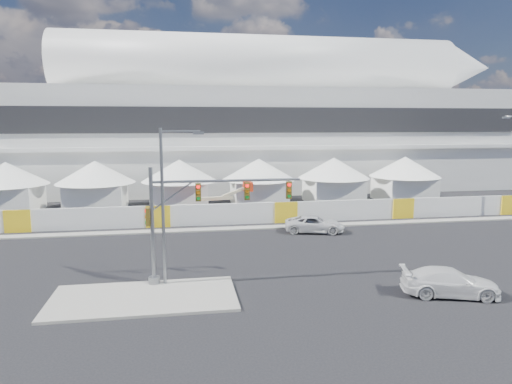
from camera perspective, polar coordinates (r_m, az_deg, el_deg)
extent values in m
plane|color=black|center=(29.22, -1.37, -10.34)|extent=(160.00, 160.00, 0.00)
cube|color=gray|center=(26.21, -13.83, -12.72)|extent=(10.00, 5.00, 0.15)
cube|color=gray|center=(47.39, 21.06, -3.40)|extent=(80.00, 1.20, 0.12)
cube|color=silver|center=(70.39, 0.27, 6.67)|extent=(80.00, 24.00, 14.00)
cube|color=black|center=(58.40, 2.30, 8.98)|extent=(68.00, 0.30, 3.20)
cube|color=white|center=(58.25, 2.33, 5.54)|extent=(72.00, 0.80, 0.50)
cylinder|color=white|center=(68.87, 0.57, 15.61)|extent=(57.60, 8.40, 8.40)
cylinder|color=white|center=(69.19, 2.26, 15.22)|extent=(51.60, 6.80, 6.80)
cylinder|color=white|center=(69.57, 3.92, 14.82)|extent=(45.60, 5.20, 5.20)
cone|color=white|center=(81.24, 24.75, 13.93)|extent=(8.00, 7.60, 7.60)
cube|color=white|center=(55.05, -28.56, -0.74)|extent=(6.00, 6.00, 3.00)
cone|color=white|center=(54.72, -28.77, 2.05)|extent=(8.40, 8.40, 2.40)
cube|color=white|center=(52.77, -19.30, -0.53)|extent=(6.00, 6.00, 3.00)
cone|color=white|center=(52.42, -19.45, 2.39)|extent=(8.40, 8.40, 2.40)
cube|color=white|center=(51.97, -9.48, -0.29)|extent=(6.00, 6.00, 3.00)
cone|color=white|center=(51.62, -9.56, 2.67)|extent=(8.40, 8.40, 2.40)
cube|color=white|center=(52.72, 0.34, -0.04)|extent=(6.00, 6.00, 3.00)
cone|color=white|center=(52.37, 0.35, 2.88)|extent=(8.40, 8.40, 2.40)
cube|color=white|center=(54.95, 9.63, 0.19)|extent=(6.00, 6.00, 3.00)
cone|color=white|center=(54.62, 9.71, 3.00)|extent=(8.40, 8.40, 2.40)
cube|color=white|center=(58.49, 18.00, 0.40)|extent=(6.00, 6.00, 3.00)
cone|color=white|center=(58.18, 18.12, 3.03)|extent=(8.40, 8.40, 2.40)
cube|color=white|center=(43.83, 3.74, -2.53)|extent=(70.00, 0.25, 2.00)
imported|color=silver|center=(40.31, 7.17, -3.95)|extent=(3.42, 4.70, 1.49)
imported|color=silver|center=(40.23, 7.35, -4.01)|extent=(3.57, 5.59, 1.44)
imported|color=silver|center=(27.93, 23.08, -10.32)|extent=(3.48, 5.64, 1.52)
imported|color=black|center=(55.15, 25.20, -1.34)|extent=(3.23, 4.40, 1.39)
imported|color=silver|center=(47.48, -20.75, -2.64)|extent=(2.13, 4.61, 1.30)
cylinder|color=gray|center=(27.06, -12.83, -4.22)|extent=(0.23, 0.23, 6.87)
cylinder|color=gray|center=(27.95, -12.60, -10.69)|extent=(0.67, 0.67, 0.40)
cylinder|color=gray|center=(26.69, -3.62, 1.42)|extent=(8.74, 0.15, 0.15)
cube|color=#594714|center=(26.67, -7.24, -0.04)|extent=(0.32, 0.22, 1.05)
cube|color=#594714|center=(26.92, -1.14, 0.12)|extent=(0.32, 0.22, 1.05)
cube|color=#594714|center=(27.40, 4.12, 0.25)|extent=(0.32, 0.22, 1.05)
cube|color=#594714|center=(26.96, -13.38, -3.04)|extent=(0.22, 0.32, 1.05)
cylinder|color=gray|center=(26.77, -11.57, -1.90)|extent=(0.18, 0.18, 9.08)
cylinder|color=gray|center=(26.31, -9.42, 7.49)|extent=(2.22, 0.12, 0.12)
cube|color=gray|center=(26.33, -7.20, 7.32)|extent=(0.61, 0.25, 0.15)
cube|color=slate|center=(50.49, 28.79, 8.16)|extent=(0.69, 0.29, 0.17)
cube|color=red|center=(46.16, -6.49, -2.59)|extent=(3.65, 2.06, 1.06)
cube|color=beige|center=(45.98, -5.08, -0.84)|extent=(3.65, 0.90, 0.34)
cube|color=beige|center=(46.09, -2.48, -0.07)|extent=(2.84, 0.73, 1.16)
cube|color=red|center=(46.20, -0.83, 0.56)|extent=(0.99, 0.99, 0.96)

